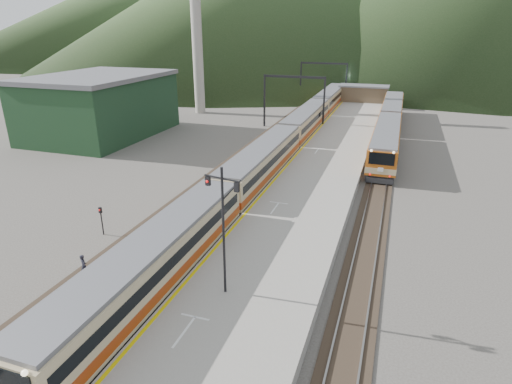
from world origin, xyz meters
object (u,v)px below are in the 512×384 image
(second_train, at_px, (389,124))
(worker, at_px, (84,266))
(signal_mast, at_px, (223,219))
(main_train, at_px, (288,138))

(second_train, distance_m, worker, 46.63)
(worker, bearing_deg, signal_mast, -149.74)
(main_train, xyz_separation_m, worker, (-5.32, -30.97, -1.29))
(main_train, xyz_separation_m, second_train, (11.50, 12.51, -0.01))
(main_train, distance_m, worker, 31.45)
(signal_mast, bearing_deg, second_train, 80.75)
(main_train, height_order, worker, main_train)
(signal_mast, bearing_deg, main_train, 98.11)
(second_train, distance_m, signal_mast, 44.19)
(second_train, relative_size, signal_mast, 5.53)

